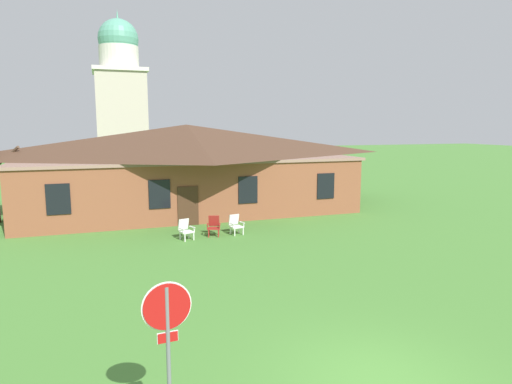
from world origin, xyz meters
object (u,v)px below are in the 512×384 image
object	(u,v)px
stop_sign	(168,331)
lawn_chair_near_door	(214,225)
lawn_chair_by_porch	(185,229)
lawn_chair_left_end	(236,224)

from	to	relation	value
stop_sign	lawn_chair_near_door	bearing A→B (deg)	73.25
stop_sign	lawn_chair_near_door	xyz separation A→B (m)	(4.11, 13.65, -1.50)
stop_sign	lawn_chair_near_door	world-z (taller)	stop_sign
lawn_chair_near_door	stop_sign	bearing A→B (deg)	-106.75
stop_sign	lawn_chair_by_porch	size ratio (longest dim) A/B	2.94
lawn_chair_near_door	lawn_chair_left_end	bearing A→B (deg)	-2.78
lawn_chair_left_end	stop_sign	bearing A→B (deg)	-110.88
lawn_chair_near_door	lawn_chair_left_end	distance (m)	1.08
stop_sign	lawn_chair_by_porch	world-z (taller)	stop_sign
lawn_chair_by_porch	lawn_chair_near_door	size ratio (longest dim) A/B	1.00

